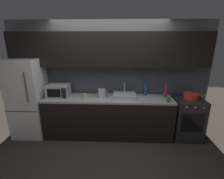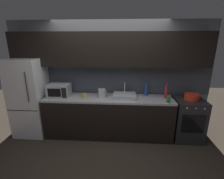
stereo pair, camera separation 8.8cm
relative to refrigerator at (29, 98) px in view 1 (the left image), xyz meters
The scene contains 13 objects.
ground_plane 2.15m from the refrigerator, 27.12° to the right, with size 10.00×10.00×0.00m, color #2D261E.
back_wall 1.91m from the refrigerator, ahead, with size 4.49×0.44×2.50m.
counter_run 1.80m from the refrigerator, ahead, with size 2.75×0.60×0.90m.
refrigerator is the anchor object (origin of this frame).
oven_range 3.50m from the refrigerator, ahead, with size 0.60×0.62×0.90m.
microwave 0.70m from the refrigerator, ahead, with size 0.46×0.35×0.27m.
sink_basin 2.11m from the refrigerator, ahead, with size 0.48×0.38×0.30m.
kettle 1.63m from the refrigerator, ahead, with size 0.19×0.15×0.21m.
wine_bottle_blue 2.59m from the refrigerator, ahead, with size 0.07×0.07×0.34m.
wine_bottle_red 2.99m from the refrigerator, ahead, with size 0.06×0.06×0.33m.
mug_green 2.98m from the refrigerator, ahead, with size 0.07×0.07×0.09m, color #1E6B2D.
mug_yellow 1.26m from the refrigerator, ahead, with size 0.07×0.07×0.10m, color gold.
cooking_pot 3.50m from the refrigerator, ahead, with size 0.30×0.30×0.12m.
Camera 1 is at (0.22, -2.40, 2.09)m, focal length 26.22 mm.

